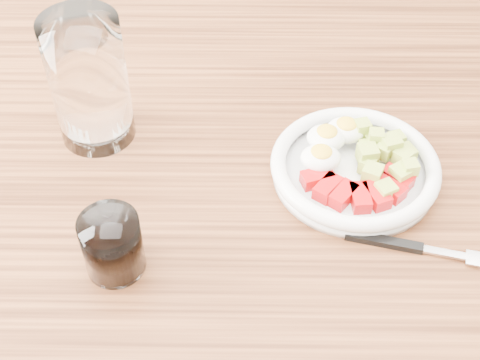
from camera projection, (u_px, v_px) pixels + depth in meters
name	position (u px, v px, depth m)	size (l,w,h in m)	color
dining_table	(248.00, 259.00, 0.82)	(1.50, 0.90, 0.77)	brown
bowl	(354.00, 165.00, 0.77)	(0.20, 0.20, 0.05)	white
fork	(406.00, 246.00, 0.71)	(0.17, 0.05, 0.01)	black
water_glass	(89.00, 81.00, 0.77)	(0.09, 0.09, 0.16)	white
coffee_glass	(112.00, 245.00, 0.67)	(0.06, 0.06, 0.07)	white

